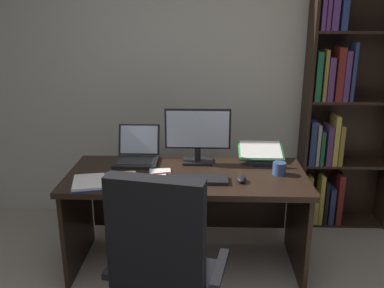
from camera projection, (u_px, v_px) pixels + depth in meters
The scene contains 13 objects.
wall_back at pixel (205, 76), 3.62m from camera, with size 5.63×0.12×2.58m, color beige.
desk at pixel (187, 195), 3.03m from camera, with size 1.68×0.73×0.74m.
bookshelf at pixel (339, 110), 3.46m from camera, with size 0.76×0.26×2.24m.
office_chair at pixel (164, 282), 2.17m from camera, with size 0.67×0.60×1.09m.
monitor at pixel (198, 136), 3.06m from camera, with size 0.49×0.16×0.41m.
laptop at pixel (137, 154), 3.13m from camera, with size 0.32×0.34×0.25m.
keyboard at pixel (196, 180), 2.76m from camera, with size 0.42×0.15×0.02m, color black.
computer_mouse at pixel (241, 179), 2.75m from camera, with size 0.06×0.10×0.04m, color black.
reading_stand_with_book at pixel (261, 152), 3.15m from camera, with size 0.34×0.29×0.12m.
open_binder at pixel (105, 181), 2.74m from camera, with size 0.48×0.36×0.02m.
notepad at pixel (160, 174), 2.87m from camera, with size 0.15×0.21×0.01m, color white.
pen at pixel (163, 173), 2.87m from camera, with size 0.01×0.01×0.14m, color maroon.
coffee_mug at pixel (279, 168), 2.87m from camera, with size 0.09×0.09×0.09m, color #334C7A.
Camera 1 is at (0.01, -1.45, 1.80)m, focal length 38.58 mm.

